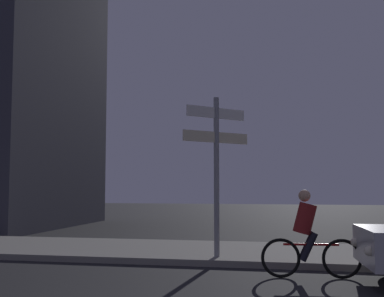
{
  "coord_description": "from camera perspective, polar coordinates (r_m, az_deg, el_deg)",
  "views": [
    {
      "loc": [
        1.76,
        -4.05,
        1.69
      ],
      "look_at": [
        -0.23,
        6.03,
        2.49
      ],
      "focal_mm": 44.65,
      "sensor_mm": 36.0,
      "label": 1
    }
  ],
  "objects": [
    {
      "name": "sidewalk_kerb",
      "position": [
        11.92,
        2.64,
        -12.25
      ],
      "size": [
        40.0,
        3.49,
        0.14
      ],
      "primitive_type": "cube",
      "color": "gray",
      "rests_on": "ground_plane"
    },
    {
      "name": "cyclist",
      "position": [
        9.14,
        13.68,
        -10.22
      ],
      "size": [
        1.82,
        0.36,
        1.61
      ],
      "color": "black",
      "rests_on": "ground_plane"
    },
    {
      "name": "signpost",
      "position": [
        10.57,
        2.94,
        -1.36
      ],
      "size": [
        1.27,
        1.27,
        3.51
      ],
      "color": "gray",
      "rests_on": "sidewalk_kerb"
    }
  ]
}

